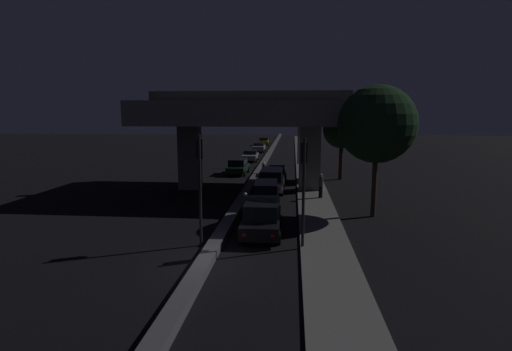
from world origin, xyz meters
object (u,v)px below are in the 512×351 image
(traffic_light_left_of_median, at_px, (200,171))
(car_taxi_yellow_fourth_oncoming, at_px, (264,141))
(car_silver_second, at_px, (266,195))
(motorcycle_red_filtering_near, at_px, (245,206))
(motorcycle_blue_filtering_far, at_px, (264,171))
(car_white_third, at_px, (271,180))
(pedestrian_on_sidewalk, at_px, (321,185))
(car_dark_green_lead_oncoming, at_px, (238,166))
(street_lamp, at_px, (296,125))
(car_silver_third_oncoming, at_px, (259,147))
(car_silver_second_oncoming, at_px, (251,155))
(motorcycle_white_filtering_mid, at_px, (260,185))
(traffic_light_right_of_median, at_px, (304,174))
(car_black_lead, at_px, (262,217))
(car_dark_green_fourth, at_px, (277,171))

(traffic_light_left_of_median, height_order, car_taxi_yellow_fourth_oncoming, traffic_light_left_of_median)
(car_silver_second, relative_size, car_taxi_yellow_fourth_oncoming, 0.95)
(motorcycle_red_filtering_near, bearing_deg, motorcycle_blue_filtering_far, -0.91)
(car_white_third, height_order, pedestrian_on_sidewalk, pedestrian_on_sidewalk)
(car_white_third, relative_size, car_dark_green_lead_oncoming, 1.07)
(street_lamp, xyz_separation_m, car_silver_second, (-2.02, -22.69, -3.87))
(traffic_light_left_of_median, height_order, car_silver_third_oncoming, traffic_light_left_of_median)
(street_lamp, relative_size, motorcycle_blue_filtering_far, 4.40)
(car_white_third, distance_m, car_taxi_yellow_fourth_oncoming, 45.59)
(car_silver_second_oncoming, relative_size, pedestrian_on_sidewalk, 2.65)
(car_dark_green_lead_oncoming, bearing_deg, car_taxi_yellow_fourth_oncoming, -178.71)
(car_taxi_yellow_fourth_oncoming, relative_size, motorcycle_white_filtering_mid, 2.51)
(car_dark_green_lead_oncoming, distance_m, motorcycle_blue_filtering_far, 3.19)
(traffic_light_right_of_median, distance_m, pedestrian_on_sidewalk, 11.21)
(car_black_lead, xyz_separation_m, car_white_third, (-0.11, 11.45, 0.05))
(car_black_lead, distance_m, car_taxi_yellow_fourth_oncoming, 57.01)
(car_taxi_yellow_fourth_oncoming, bearing_deg, pedestrian_on_sidewalk, 7.24)
(car_taxi_yellow_fourth_oncoming, relative_size, motorcycle_red_filtering_near, 2.21)
(car_dark_green_fourth, xyz_separation_m, car_silver_third_oncoming, (-3.90, 25.55, 0.03))
(car_silver_second_oncoming, bearing_deg, pedestrian_on_sidewalk, 17.76)
(car_silver_second, height_order, motorcycle_white_filtering_mid, car_silver_second)
(car_silver_second_oncoming, xyz_separation_m, car_taxi_yellow_fourth_oncoming, (-0.09, 25.18, 0.08))
(car_silver_second_oncoming, height_order, car_taxi_yellow_fourth_oncoming, car_taxi_yellow_fourth_oncoming)
(car_dark_green_lead_oncoming, xyz_separation_m, motorcycle_white_filtering_mid, (3.07, -9.48, -0.20))
(car_taxi_yellow_fourth_oncoming, bearing_deg, car_dark_green_fourth, 4.16)
(street_lamp, bearing_deg, car_dark_green_fourth, -99.95)
(car_silver_third_oncoming, height_order, pedestrian_on_sidewalk, pedestrian_on_sidewalk)
(traffic_light_right_of_median, relative_size, car_dark_green_fourth, 1.13)
(car_silver_second_oncoming, bearing_deg, car_taxi_yellow_fourth_oncoming, 179.60)
(motorcycle_white_filtering_mid, bearing_deg, car_dark_green_lead_oncoming, 17.87)
(motorcycle_red_filtering_near, relative_size, motorcycle_blue_filtering_far, 1.08)
(car_dark_green_fourth, bearing_deg, car_white_third, 175.97)
(traffic_light_left_of_median, bearing_deg, pedestrian_on_sidewalk, 59.53)
(car_black_lead, xyz_separation_m, car_taxi_yellow_fourth_oncoming, (-4.04, 56.87, -0.09))
(car_black_lead, distance_m, car_dark_green_fourth, 17.99)
(traffic_light_left_of_median, height_order, motorcycle_red_filtering_near, traffic_light_left_of_median)
(traffic_light_right_of_median, distance_m, motorcycle_blue_filtering_far, 21.24)
(traffic_light_left_of_median, height_order, traffic_light_right_of_median, traffic_light_left_of_median)
(traffic_light_right_of_median, bearing_deg, car_dark_green_lead_oncoming, 105.34)
(car_silver_second, bearing_deg, motorcycle_red_filtering_near, 150.98)
(street_lamp, bearing_deg, car_black_lead, -93.75)
(traffic_light_left_of_median, xyz_separation_m, motorcycle_red_filtering_near, (1.46, 5.42, -2.97))
(car_taxi_yellow_fourth_oncoming, bearing_deg, car_silver_third_oncoming, -1.04)
(car_silver_second_oncoming, distance_m, car_taxi_yellow_fourth_oncoming, 25.18)
(motorcycle_red_filtering_near, bearing_deg, car_silver_second_oncoming, 4.47)
(car_white_third, distance_m, car_dark_green_fourth, 6.54)
(car_silver_second_oncoming, bearing_deg, car_silver_third_oncoming, 178.93)
(car_dark_green_lead_oncoming, bearing_deg, car_white_third, 25.17)
(car_black_lead, relative_size, car_silver_second, 1.15)
(motorcycle_white_filtering_mid, height_order, motorcycle_blue_filtering_far, same)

